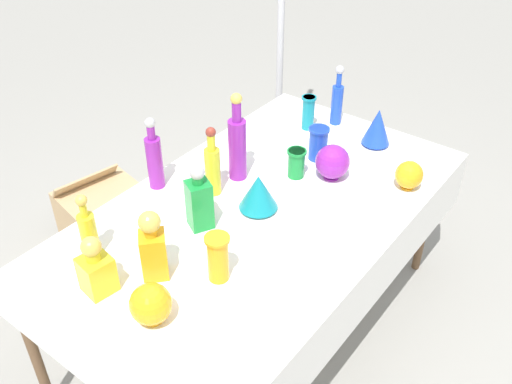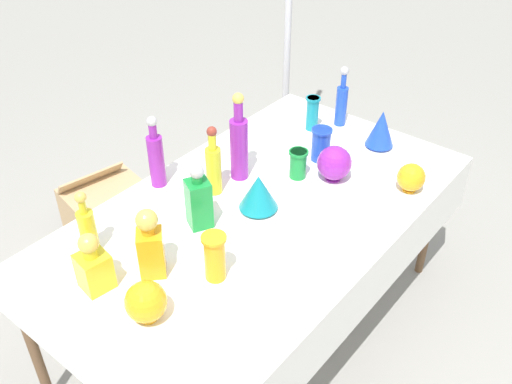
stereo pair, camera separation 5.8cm
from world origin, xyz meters
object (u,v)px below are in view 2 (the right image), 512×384
at_px(slender_vase_2, 312,112).
at_px(canopy_pole, 288,31).
at_px(tall_bottle_3, 214,166).
at_px(slender_vase_3, 321,143).
at_px(square_decanter_2, 93,265).
at_px(fluted_vase_1, 381,129).
at_px(round_bowl_1, 411,177).
at_px(fluted_vase_0, 258,192).
at_px(square_decanter_1, 199,200).
at_px(tall_bottle_1, 156,157).
at_px(slender_vase_1, 215,256).
at_px(tall_bottle_2, 342,101).
at_px(slender_vase_0, 298,163).
at_px(round_bowl_2, 334,163).
at_px(tall_bottle_0, 87,228).
at_px(round_bowl_0, 146,302).
at_px(tall_bottle_4, 239,144).
at_px(square_decanter_0, 150,245).
at_px(cardboard_box_behind_left, 110,215).

height_order(slender_vase_2, canopy_pole, canopy_pole).
bearing_deg(tall_bottle_3, canopy_pole, 23.05).
xyz_separation_m(slender_vase_2, slender_vase_3, (-0.22, -0.20, -0.01)).
bearing_deg(tall_bottle_3, square_decanter_2, -174.67).
distance_m(fluted_vase_1, round_bowl_1, 0.40).
distance_m(fluted_vase_0, fluted_vase_1, 0.81).
height_order(square_decanter_1, round_bowl_1, square_decanter_1).
height_order(tall_bottle_1, fluted_vase_0, tall_bottle_1).
bearing_deg(slender_vase_1, tall_bottle_2, 11.76).
height_order(square_decanter_2, round_bowl_1, square_decanter_2).
bearing_deg(tall_bottle_3, slender_vase_2, -1.20).
xyz_separation_m(square_decanter_1, slender_vase_0, (0.55, -0.11, -0.05)).
height_order(round_bowl_1, round_bowl_2, round_bowl_2).
bearing_deg(square_decanter_2, tall_bottle_3, 5.33).
bearing_deg(round_bowl_2, tall_bottle_0, 155.55).
height_order(slender_vase_1, fluted_vase_0, slender_vase_1).
bearing_deg(tall_bottle_3, round_bowl_0, -154.90).
xyz_separation_m(tall_bottle_2, fluted_vase_0, (-0.87, -0.13, -0.05)).
bearing_deg(tall_bottle_0, tall_bottle_3, -9.84).
bearing_deg(tall_bottle_3, slender_vase_3, -22.55).
bearing_deg(tall_bottle_4, slender_vase_3, -30.01).
relative_size(tall_bottle_2, slender_vase_0, 2.37).
relative_size(slender_vase_2, fluted_vase_1, 0.93).
distance_m(tall_bottle_1, slender_vase_0, 0.65).
bearing_deg(square_decanter_2, round_bowl_2, -14.59).
bearing_deg(square_decanter_1, fluted_vase_1, -14.82).
distance_m(square_decanter_0, fluted_vase_0, 0.56).
bearing_deg(tall_bottle_1, fluted_vase_1, -33.65).
height_order(square_decanter_0, slender_vase_2, square_decanter_0).
bearing_deg(slender_vase_3, round_bowl_2, -126.08).
height_order(square_decanter_0, square_decanter_2, square_decanter_0).
bearing_deg(fluted_vase_0, tall_bottle_1, 106.75).
distance_m(tall_bottle_3, round_bowl_0, 0.78).
relative_size(square_decanter_1, cardboard_box_behind_left, 0.58).
xyz_separation_m(tall_bottle_3, cardboard_box_behind_left, (0.00, 0.89, -0.72)).
distance_m(fluted_vase_1, canopy_pole, 1.05).
relative_size(square_decanter_0, round_bowl_0, 1.90).
bearing_deg(slender_vase_3, slender_vase_1, -170.57).
bearing_deg(tall_bottle_2, tall_bottle_3, 173.28).
relative_size(tall_bottle_3, fluted_vase_1, 1.69).
xyz_separation_m(slender_vase_3, cardboard_box_behind_left, (-0.53, 1.11, -0.67)).
height_order(square_decanter_1, slender_vase_1, square_decanter_1).
relative_size(slender_vase_0, round_bowl_1, 1.03).
height_order(tall_bottle_1, tall_bottle_2, tall_bottle_1).
relative_size(tall_bottle_0, tall_bottle_1, 0.82).
height_order(fluted_vase_0, fluted_vase_1, fluted_vase_1).
height_order(tall_bottle_0, canopy_pole, canopy_pole).
distance_m(tall_bottle_1, canopy_pole, 1.44).
relative_size(slender_vase_2, cardboard_box_behind_left, 0.36).
height_order(tall_bottle_2, slender_vase_0, tall_bottle_2).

